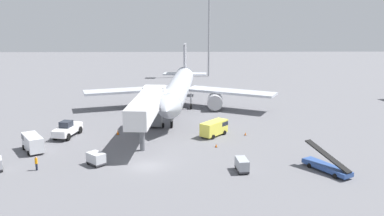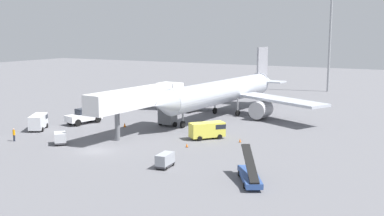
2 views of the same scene
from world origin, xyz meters
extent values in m
plane|color=slate|center=(0.00, 0.00, 0.00)|extent=(300.00, 300.00, 0.00)
cylinder|color=#B7BCC6|center=(3.45, 29.48, 4.37)|extent=(6.44, 30.65, 4.05)
cone|color=#B7BCC6|center=(2.10, 12.52, 4.37)|extent=(4.24, 3.90, 3.97)
cone|color=#B7BCC6|center=(4.87, 47.44, 4.68)|extent=(4.28, 5.89, 3.85)
cube|color=gray|center=(4.76, 46.04, 8.42)|extent=(0.71, 4.42, 6.48)
cube|color=#B7BCC6|center=(7.15, 45.45, 4.88)|extent=(5.09, 3.58, 0.24)
cube|color=#B7BCC6|center=(2.31, 45.84, 4.88)|extent=(5.09, 3.58, 0.24)
cube|color=#B7BCC6|center=(13.63, 31.18, 3.46)|extent=(17.72, 11.81, 0.44)
cube|color=#B7BCC6|center=(-6.34, 32.76, 3.46)|extent=(18.12, 9.49, 0.44)
cylinder|color=#A8A8AD|center=(10.56, 30.31, 1.71)|extent=(3.21, 4.02, 2.92)
cylinder|color=#A8A8AD|center=(-3.45, 31.42, 1.71)|extent=(3.21, 4.02, 2.92)
cylinder|color=gray|center=(2.51, 17.65, 1.85)|extent=(0.28, 0.28, 2.61)
cylinder|color=black|center=(2.51, 17.65, 0.55)|extent=(0.44, 1.12, 1.10)
cylinder|color=gray|center=(5.91, 31.12, 1.85)|extent=(0.28, 0.28, 2.61)
cylinder|color=black|center=(5.91, 31.12, 0.55)|extent=(0.44, 1.12, 1.10)
cylinder|color=gray|center=(1.27, 31.49, 1.85)|extent=(0.28, 0.28, 2.61)
cylinder|color=black|center=(1.27, 31.49, 0.55)|extent=(0.44, 1.12, 1.10)
cube|color=silver|center=(-0.92, 9.38, 5.42)|extent=(4.21, 16.93, 2.70)
cube|color=red|center=(-2.44, 9.49, 5.42)|extent=(1.06, 14.04, 0.44)
cube|color=silver|center=(-0.27, 18.33, 5.42)|extent=(3.64, 3.04, 2.84)
cube|color=#232833|center=(-0.18, 19.63, 5.67)|extent=(3.31, 0.48, 0.90)
cube|color=slate|center=(-0.32, 17.73, 2.24)|extent=(2.67, 1.98, 3.67)
cylinder|color=black|center=(-1.74, 17.84, 0.40)|extent=(0.36, 0.82, 0.80)
cylinder|color=black|center=(1.10, 17.63, 0.40)|extent=(0.36, 0.82, 0.80)
cylinder|color=slate|center=(-1.17, 6.04, 2.04)|extent=(0.70, 0.70, 4.07)
cube|color=white|center=(-13.32, 12.91, 1.08)|extent=(3.42, 6.41, 1.06)
cube|color=#232833|center=(-13.38, 12.61, 2.06)|extent=(1.88, 2.08, 0.90)
cylinder|color=black|center=(-12.70, 10.76, 0.55)|extent=(0.62, 1.16, 1.10)
cylinder|color=black|center=(-14.75, 11.19, 0.55)|extent=(0.62, 1.16, 1.10)
cylinder|color=black|center=(-11.88, 14.62, 0.55)|extent=(0.62, 1.16, 1.10)
cylinder|color=black|center=(-13.93, 15.06, 0.55)|extent=(0.62, 1.16, 1.10)
cube|color=#2D4C8E|center=(21.68, -2.29, 0.57)|extent=(4.73, 6.47, 0.55)
cube|color=black|center=(21.68, -2.29, 2.01)|extent=(4.12, 6.13, 2.28)
cylinder|color=black|center=(20.02, -0.99, 0.30)|extent=(0.49, 0.63, 0.60)
cylinder|color=black|center=(21.35, -0.20, 0.30)|extent=(0.49, 0.63, 0.60)
cylinder|color=black|center=(22.01, -4.37, 0.30)|extent=(0.49, 0.63, 0.60)
cylinder|color=black|center=(23.35, -3.59, 0.30)|extent=(0.49, 0.63, 0.60)
cube|color=#E5DB4C|center=(9.18, 12.90, 1.29)|extent=(4.58, 4.96, 2.00)
cube|color=#1E232D|center=(10.24, 14.17, 1.73)|extent=(2.48, 2.43, 0.64)
cylinder|color=black|center=(9.45, 14.64, 0.34)|extent=(0.70, 0.74, 0.68)
cylinder|color=black|center=(10.85, 13.47, 0.34)|extent=(0.70, 0.74, 0.68)
cylinder|color=black|center=(7.51, 12.32, 0.34)|extent=(0.70, 0.74, 0.68)
cylinder|color=black|center=(8.91, 11.15, 0.34)|extent=(0.70, 0.74, 0.68)
cube|color=silver|center=(-16.16, 5.88, 1.29)|extent=(4.12, 4.99, 1.99)
cube|color=#1E232D|center=(-17.03, 7.24, 1.73)|extent=(2.41, 2.30, 0.64)
cylinder|color=black|center=(-17.71, 6.63, 0.34)|extent=(0.65, 0.75, 0.68)
cylinder|color=black|center=(-16.20, 7.60, 0.34)|extent=(0.65, 0.75, 0.68)
cylinder|color=black|center=(-16.12, 4.16, 0.34)|extent=(0.65, 0.75, 0.68)
cylinder|color=black|center=(-14.62, 5.13, 0.34)|extent=(0.65, 0.75, 0.68)
cube|color=#38383D|center=(-6.43, 0.48, 0.29)|extent=(2.68, 2.67, 0.22)
cube|color=silver|center=(-6.43, 0.48, 0.99)|extent=(2.68, 2.67, 1.19)
cylinder|color=black|center=(-7.48, 0.56, 0.18)|extent=(0.34, 0.34, 0.36)
cylinder|color=black|center=(-6.52, 1.53, 0.18)|extent=(0.34, 0.34, 0.36)
cylinder|color=black|center=(-6.33, -0.57, 0.18)|extent=(0.34, 0.34, 0.36)
cylinder|color=black|center=(-5.37, 0.40, 0.18)|extent=(0.34, 0.34, 0.36)
cube|color=#38383D|center=(11.54, -1.98, 0.29)|extent=(1.50, 2.68, 0.22)
cube|color=#999EA5|center=(11.54, -1.98, 0.99)|extent=(1.50, 2.68, 1.18)
cylinder|color=black|center=(10.88, -1.14, 0.18)|extent=(0.16, 0.37, 0.36)
cylinder|color=black|center=(12.02, -1.03, 0.18)|extent=(0.16, 0.37, 0.36)
cylinder|color=black|center=(11.07, -2.93, 0.18)|extent=(0.16, 0.37, 0.36)
cylinder|color=black|center=(12.21, -2.82, 0.18)|extent=(0.16, 0.37, 0.36)
cylinder|color=#1E2333|center=(-13.27, -1.20, 0.43)|extent=(0.27, 0.27, 0.85)
cylinder|color=orange|center=(-13.27, -1.20, 1.19)|extent=(0.36, 0.36, 0.67)
sphere|color=tan|center=(-13.27, -1.20, 1.66)|extent=(0.23, 0.23, 0.23)
cube|color=black|center=(-5.78, 13.79, 0.01)|extent=(0.47, 0.47, 0.03)
cone|color=orange|center=(-5.78, 13.79, 0.37)|extent=(0.40, 0.40, 0.69)
cube|color=black|center=(14.09, 13.09, 0.01)|extent=(0.33, 0.33, 0.03)
cone|color=orange|center=(14.09, 13.09, 0.27)|extent=(0.28, 0.28, 0.48)
cube|color=black|center=(9.12, 7.23, 0.01)|extent=(0.34, 0.34, 0.03)
cone|color=orange|center=(9.12, 7.23, 0.28)|extent=(0.29, 0.29, 0.50)
cylinder|color=#93969B|center=(11.72, 73.85, 13.56)|extent=(0.56, 0.56, 27.12)
camera|label=1|loc=(4.74, -49.55, 18.83)|focal=39.42mm
camera|label=2|loc=(38.61, -44.95, 14.97)|focal=44.40mm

